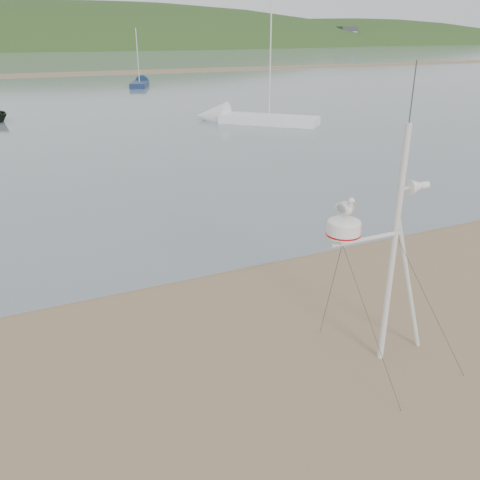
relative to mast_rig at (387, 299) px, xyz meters
name	(u,v)px	position (x,y,z in m)	size (l,w,h in m)	color
ground	(169,410)	(-3.70, 0.33, -1.19)	(560.00, 560.00, 0.00)	#84674C
sandbar	(4,76)	(-3.70, 70.33, -1.11)	(560.00, 7.00, 0.07)	#84674C
hill_ridge	(45,95)	(14.82, 235.33, -20.89)	(620.00, 180.00, 80.00)	#233D19
mast_rig	(387,299)	(0.00, 0.00, 0.00)	(2.18, 2.33, 4.93)	silver
sailboat_white_near	(235,118)	(8.29, 23.98, -0.89)	(7.03, 6.95, 7.87)	white
sailboat_blue_far	(141,83)	(9.27, 50.28, -0.89)	(3.70, 6.35, 6.22)	#15274B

